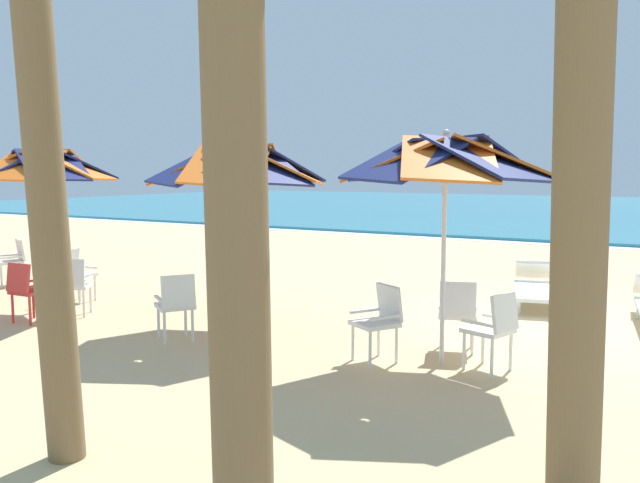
{
  "coord_description": "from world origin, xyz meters",
  "views": [
    {
      "loc": [
        1.67,
        -9.25,
        2.15
      ],
      "look_at": [
        -3.75,
        -0.05,
        1.0
      ],
      "focal_mm": 37.05,
      "sensor_mm": 36.0,
      "label": 1
    }
  ],
  "objects_px": {
    "plastic_chair_3": "(176,303)",
    "plastic_chair_8": "(13,259)",
    "plastic_chair_2": "(457,311)",
    "sun_lounger_1": "(535,287)",
    "plastic_chair_5": "(73,283)",
    "beach_umbrella_1": "(238,166)",
    "beach_umbrella_2": "(44,167)",
    "plastic_chair_4": "(75,272)",
    "plastic_chair_6": "(27,288)",
    "beach_umbrella_0": "(445,161)",
    "plastic_chair_0": "(494,326)",
    "palm_tree_3": "(587,19)",
    "plastic_chair_1": "(380,318)",
    "palm_tree_2": "(236,79)"
  },
  "relations": [
    {
      "from": "plastic_chair_3",
      "to": "plastic_chair_8",
      "type": "distance_m",
      "value": 5.71
    },
    {
      "from": "plastic_chair_2",
      "to": "sun_lounger_1",
      "type": "xyz_separation_m",
      "value": [
        0.16,
        3.37,
        -0.22
      ]
    },
    {
      "from": "plastic_chair_3",
      "to": "plastic_chair_5",
      "type": "xyz_separation_m",
      "value": [
        -2.32,
        0.31,
        0.0
      ]
    },
    {
      "from": "beach_umbrella_1",
      "to": "beach_umbrella_2",
      "type": "distance_m",
      "value": 3.31
    },
    {
      "from": "beach_umbrella_1",
      "to": "plastic_chair_4",
      "type": "xyz_separation_m",
      "value": [
        -3.43,
        0.06,
        -1.71
      ]
    },
    {
      "from": "plastic_chair_4",
      "to": "plastic_chair_3",
      "type": "bearing_deg",
      "value": -18.55
    },
    {
      "from": "beach_umbrella_1",
      "to": "plastic_chair_8",
      "type": "bearing_deg",
      "value": 174.82
    },
    {
      "from": "beach_umbrella_2",
      "to": "plastic_chair_6",
      "type": "distance_m",
      "value": 1.94
    },
    {
      "from": "beach_umbrella_0",
      "to": "beach_umbrella_1",
      "type": "bearing_deg",
      "value": 174.97
    },
    {
      "from": "plastic_chair_0",
      "to": "palm_tree_3",
      "type": "bearing_deg",
      "value": -65.07
    },
    {
      "from": "plastic_chair_8",
      "to": "plastic_chair_6",
      "type": "bearing_deg",
      "value": -31.8
    },
    {
      "from": "beach_umbrella_2",
      "to": "sun_lounger_1",
      "type": "xyz_separation_m",
      "value": [
        6.41,
        4.25,
        -1.93
      ]
    },
    {
      "from": "plastic_chair_0",
      "to": "beach_umbrella_2",
      "type": "distance_m",
      "value": 7.06
    },
    {
      "from": "beach_umbrella_0",
      "to": "plastic_chair_8",
      "type": "distance_m",
      "value": 8.95
    },
    {
      "from": "plastic_chair_1",
      "to": "palm_tree_2",
      "type": "xyz_separation_m",
      "value": [
        1.11,
        -4.01,
        2.1
      ]
    },
    {
      "from": "plastic_chair_4",
      "to": "palm_tree_2",
      "type": "bearing_deg",
      "value": -33.57
    },
    {
      "from": "plastic_chair_4",
      "to": "sun_lounger_1",
      "type": "distance_m",
      "value": 7.51
    },
    {
      "from": "plastic_chair_1",
      "to": "plastic_chair_8",
      "type": "xyz_separation_m",
      "value": [
        -8.09,
        1.03,
        0.0
      ]
    },
    {
      "from": "plastic_chair_6",
      "to": "palm_tree_3",
      "type": "xyz_separation_m",
      "value": [
        7.55,
        -1.57,
        2.54
      ]
    },
    {
      "from": "plastic_chair_0",
      "to": "beach_umbrella_1",
      "type": "relative_size",
      "value": 0.34
    },
    {
      "from": "plastic_chair_8",
      "to": "palm_tree_3",
      "type": "distance_m",
      "value": 11.36
    },
    {
      "from": "plastic_chair_3",
      "to": "beach_umbrella_0",
      "type": "bearing_deg",
      "value": 13.1
    },
    {
      "from": "plastic_chair_8",
      "to": "palm_tree_2",
      "type": "height_order",
      "value": "palm_tree_2"
    },
    {
      "from": "plastic_chair_5",
      "to": "plastic_chair_3",
      "type": "bearing_deg",
      "value": -7.68
    },
    {
      "from": "plastic_chair_3",
      "to": "palm_tree_2",
      "type": "bearing_deg",
      "value": -43.49
    },
    {
      "from": "plastic_chair_1",
      "to": "beach_umbrella_2",
      "type": "relative_size",
      "value": 0.34
    },
    {
      "from": "plastic_chair_2",
      "to": "palm_tree_3",
      "type": "xyz_separation_m",
      "value": [
        1.82,
        -3.2,
        2.54
      ]
    },
    {
      "from": "beach_umbrella_0",
      "to": "palm_tree_3",
      "type": "relative_size",
      "value": 0.52
    },
    {
      "from": "beach_umbrella_1",
      "to": "plastic_chair_6",
      "type": "distance_m",
      "value": 3.49
    },
    {
      "from": "plastic_chair_6",
      "to": "plastic_chair_2",
      "type": "bearing_deg",
      "value": 15.86
    },
    {
      "from": "plastic_chair_0",
      "to": "plastic_chair_8",
      "type": "relative_size",
      "value": 1.0
    },
    {
      "from": "plastic_chair_3",
      "to": "plastic_chair_4",
      "type": "xyz_separation_m",
      "value": [
        -3.21,
        1.08,
        0.0
      ]
    },
    {
      "from": "plastic_chair_1",
      "to": "palm_tree_3",
      "type": "xyz_separation_m",
      "value": [
        2.45,
        -2.39,
        2.54
      ]
    },
    {
      "from": "palm_tree_2",
      "to": "palm_tree_3",
      "type": "height_order",
      "value": "palm_tree_3"
    },
    {
      "from": "plastic_chair_8",
      "to": "beach_umbrella_2",
      "type": "bearing_deg",
      "value": -24.04
    },
    {
      "from": "beach_umbrella_2",
      "to": "palm_tree_2",
      "type": "relative_size",
      "value": 0.61
    },
    {
      "from": "plastic_chair_1",
      "to": "sun_lounger_1",
      "type": "xyz_separation_m",
      "value": [
        0.79,
        4.18,
        -0.22
      ]
    },
    {
      "from": "beach_umbrella_1",
      "to": "plastic_chair_4",
      "type": "height_order",
      "value": "beach_umbrella_1"
    },
    {
      "from": "plastic_chair_2",
      "to": "plastic_chair_8",
      "type": "distance_m",
      "value": 8.72
    },
    {
      "from": "beach_umbrella_0",
      "to": "beach_umbrella_1",
      "type": "xyz_separation_m",
      "value": [
        -3.01,
        0.27,
        -0.04
      ]
    },
    {
      "from": "plastic_chair_4",
      "to": "beach_umbrella_2",
      "type": "bearing_deg",
      "value": -74.85
    },
    {
      "from": "plastic_chair_5",
      "to": "palm_tree_3",
      "type": "distance_m",
      "value": 8.08
    },
    {
      "from": "plastic_chair_5",
      "to": "palm_tree_3",
      "type": "xyz_separation_m",
      "value": [
        7.35,
        -2.19,
        2.54
      ]
    },
    {
      "from": "plastic_chair_1",
      "to": "plastic_chair_6",
      "type": "height_order",
      "value": "same"
    },
    {
      "from": "plastic_chair_2",
      "to": "plastic_chair_5",
      "type": "xyz_separation_m",
      "value": [
        -5.54,
        -1.01,
        0.0
      ]
    },
    {
      "from": "plastic_chair_2",
      "to": "plastic_chair_8",
      "type": "height_order",
      "value": "same"
    },
    {
      "from": "beach_umbrella_0",
      "to": "beach_umbrella_1",
      "type": "distance_m",
      "value": 3.03
    },
    {
      "from": "plastic_chair_0",
      "to": "plastic_chair_1",
      "type": "bearing_deg",
      "value": -168.02
    },
    {
      "from": "plastic_chair_0",
      "to": "plastic_chair_8",
      "type": "height_order",
      "value": "same"
    },
    {
      "from": "palm_tree_2",
      "to": "palm_tree_3",
      "type": "bearing_deg",
      "value": 50.4
    }
  ]
}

